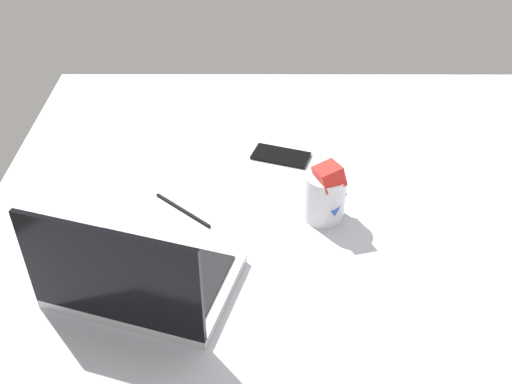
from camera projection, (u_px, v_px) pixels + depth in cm
name	position (u px, v px, depth cm)	size (l,w,h in cm)	color
bed_mattress	(385.00, 249.00, 137.78)	(180.00, 140.00, 18.00)	#B7BCC6
laptop	(138.00, 279.00, 111.83)	(38.34, 31.77, 23.00)	#B7BABC
snack_cup	(326.00, 194.00, 129.46)	(9.08, 10.39, 14.70)	silver
cell_phone	(281.00, 156.00, 151.27)	(6.80, 14.00, 0.80)	black
charger_cable	(183.00, 210.00, 134.27)	(17.00, 0.60, 0.60)	black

